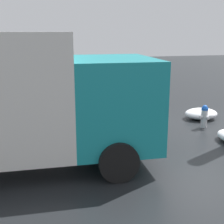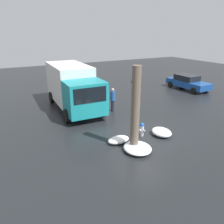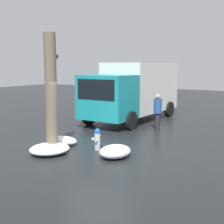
{
  "view_description": "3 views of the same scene",
  "coord_description": "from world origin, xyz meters",
  "views": [
    {
      "loc": [
        5.55,
        9.19,
        3.21
      ],
      "look_at": [
        3.42,
        0.66,
        0.93
      ],
      "focal_mm": 50.0,
      "sensor_mm": 36.0,
      "label": 1
    },
    {
      "loc": [
        -8.96,
        6.74,
        5.56
      ],
      "look_at": [
        2.44,
        0.59,
        0.74
      ],
      "focal_mm": 35.0,
      "sensor_mm": 36.0,
      "label": 2
    },
    {
      "loc": [
        -9.21,
        -6.16,
        3.05
      ],
      "look_at": [
        2.61,
        0.95,
        0.99
      ],
      "focal_mm": 50.0,
      "sensor_mm": 36.0,
      "label": 3
    }
  ],
  "objects": [
    {
      "name": "ground_plane",
      "position": [
        0.0,
        0.0,
        0.0
      ],
      "size": [
        60.0,
        60.0,
        0.0
      ],
      "primitive_type": "plane",
      "color": "black"
    },
    {
      "name": "fire_hydrant",
      "position": [
        -0.0,
        0.0,
        0.41
      ],
      "size": [
        0.43,
        0.33,
        0.79
      ],
      "rotation": [
        0.0,
        0.0,
        1.81
      ],
      "color": "#B7B7BC",
      "rests_on": "ground_plane"
    },
    {
      "name": "tree_trunk",
      "position": [
        -1.04,
        1.23,
        2.09
      ],
      "size": [
        0.63,
        0.41,
        4.17
      ],
      "color": "#6B5B4C",
      "rests_on": "ground_plane"
    },
    {
      "name": "delivery_truck",
      "position": [
        6.4,
        1.78,
        1.73
      ],
      "size": [
        7.13,
        2.96,
        3.2
      ],
      "rotation": [
        0.0,
        0.0,
        1.54
      ],
      "color": "teal",
      "rests_on": "ground_plane"
    },
    {
      "name": "pedestrian",
      "position": [
        4.36,
        -0.51,
        0.95
      ],
      "size": [
        0.38,
        0.38,
        1.73
      ],
      "rotation": [
        0.0,
        0.0,
        1.23
      ],
      "color": "#23232D",
      "rests_on": "ground_plane"
    },
    {
      "name": "parked_car",
      "position": [
        6.49,
        -10.3,
        0.73
      ],
      "size": [
        4.53,
        2.06,
        1.43
      ],
      "rotation": [
        0.0,
        0.0,
        1.59
      ],
      "color": "#194793",
      "rests_on": "ground_plane"
    },
    {
      "name": "snow_pile_by_hydrant",
      "position": [
        -0.07,
        1.55,
        0.17
      ],
      "size": [
        0.74,
        1.2,
        0.33
      ],
      "color": "white",
      "rests_on": "ground_plane"
    },
    {
      "name": "snow_pile_curbside",
      "position": [
        -1.27,
        1.17,
        0.17
      ],
      "size": [
        1.46,
        1.33,
        0.34
      ],
      "color": "white",
      "rests_on": "ground_plane"
    },
    {
      "name": "snow_pile_by_tree",
      "position": [
        -0.47,
        -1.02,
        0.2
      ],
      "size": [
        1.24,
        0.99,
        0.4
      ],
      "color": "white",
      "rests_on": "ground_plane"
    }
  ]
}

